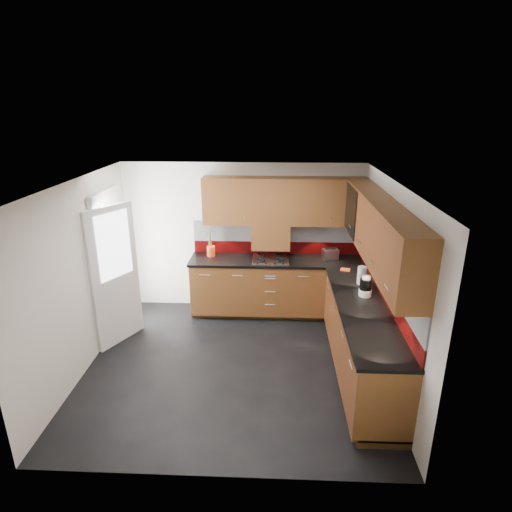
{
  "coord_description": "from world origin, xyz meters",
  "views": [
    {
      "loc": [
        0.5,
        -4.81,
        3.25
      ],
      "look_at": [
        0.26,
        0.65,
        1.29
      ],
      "focal_mm": 30.0,
      "sensor_mm": 36.0,
      "label": 1
    }
  ],
  "objects_px": {
    "gas_hob": "(271,259)",
    "toaster": "(330,254)",
    "utensil_pot": "(211,250)",
    "food_processor": "(366,287)"
  },
  "relations": [
    {
      "from": "utensil_pot",
      "to": "toaster",
      "type": "relative_size",
      "value": 1.77
    },
    {
      "from": "food_processor",
      "to": "toaster",
      "type": "bearing_deg",
      "value": 101.93
    },
    {
      "from": "gas_hob",
      "to": "food_processor",
      "type": "distance_m",
      "value": 1.76
    },
    {
      "from": "utensil_pot",
      "to": "toaster",
      "type": "distance_m",
      "value": 1.89
    },
    {
      "from": "toaster",
      "to": "food_processor",
      "type": "relative_size",
      "value": 0.99
    },
    {
      "from": "gas_hob",
      "to": "utensil_pot",
      "type": "height_order",
      "value": "utensil_pot"
    },
    {
      "from": "gas_hob",
      "to": "toaster",
      "type": "relative_size",
      "value": 2.11
    },
    {
      "from": "utensil_pot",
      "to": "toaster",
      "type": "bearing_deg",
      "value": -1.88
    },
    {
      "from": "toaster",
      "to": "food_processor",
      "type": "xyz_separation_m",
      "value": [
        0.28,
        -1.35,
        0.04
      ]
    },
    {
      "from": "gas_hob",
      "to": "utensil_pot",
      "type": "xyz_separation_m",
      "value": [
        -0.95,
        0.14,
        0.09
      ]
    }
  ]
}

